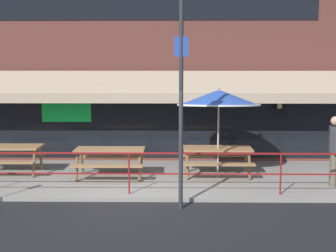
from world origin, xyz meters
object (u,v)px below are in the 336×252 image
(patio_umbrella_right, at_px, (219,98))
(picnic_table_centre, at_px, (110,155))
(picnic_table_left, at_px, (7,152))
(picnic_table_right, at_px, (217,154))
(pedestrian_walking, at_px, (334,147))
(street_sign_pole, at_px, (181,95))

(patio_umbrella_right, bearing_deg, picnic_table_centre, -178.56)
(picnic_table_left, xyz_separation_m, picnic_table_right, (5.64, -0.17, 0.00))
(picnic_table_right, distance_m, patio_umbrella_right, 1.48)
(picnic_table_centre, height_order, pedestrian_walking, pedestrian_walking)
(picnic_table_left, bearing_deg, street_sign_pole, -29.99)
(picnic_table_left, height_order, street_sign_pole, street_sign_pole)
(patio_umbrella_right, xyz_separation_m, pedestrian_walking, (2.73, -0.82, -1.12))
(patio_umbrella_right, relative_size, pedestrian_walking, 1.39)
(patio_umbrella_right, relative_size, street_sign_pole, 0.50)
(picnic_table_right, bearing_deg, picnic_table_left, 178.25)
(picnic_table_centre, bearing_deg, street_sign_pole, -51.50)
(picnic_table_left, relative_size, street_sign_pole, 0.38)
(picnic_table_right, relative_size, pedestrian_walking, 1.05)
(picnic_table_left, xyz_separation_m, patio_umbrella_right, (5.64, -0.32, 1.47))
(picnic_table_centre, bearing_deg, patio_umbrella_right, 1.44)
(picnic_table_left, relative_size, picnic_table_right, 1.00)
(picnic_table_left, relative_size, pedestrian_walking, 1.05)
(picnic_table_right, bearing_deg, picnic_table_centre, -175.60)
(picnic_table_centre, distance_m, pedestrian_walking, 5.61)
(picnic_table_left, bearing_deg, picnic_table_centre, -7.87)
(picnic_table_left, distance_m, patio_umbrella_right, 5.84)
(pedestrian_walking, bearing_deg, patio_umbrella_right, 163.19)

